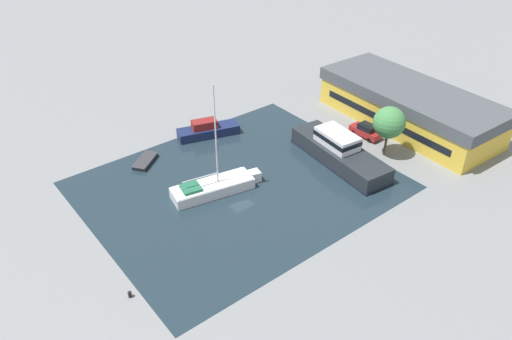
{
  "coord_description": "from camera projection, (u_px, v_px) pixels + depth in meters",
  "views": [
    {
      "loc": [
        35.86,
        -26.09,
        31.65
      ],
      "look_at": [
        0.0,
        2.37,
        1.0
      ],
      "focal_mm": 35.0,
      "sensor_mm": 36.0,
      "label": 1
    }
  ],
  "objects": [
    {
      "name": "water_canal",
      "position": [
        239.0,
        185.0,
        54.43
      ],
      "size": [
        26.1,
        31.57,
        0.01
      ],
      "primitive_type": "cube",
      "color": "#1E2D38",
      "rests_on": "ground"
    },
    {
      "name": "motor_cruiser",
      "position": [
        339.0,
        151.0,
        57.7
      ],
      "size": [
        13.98,
        5.46,
        3.6
      ],
      "rotation": [
        0.0,
        0.0,
        1.47
      ],
      "color": "#23282D",
      "rests_on": "water_canal"
    },
    {
      "name": "mooring_bollard",
      "position": [
        130.0,
        294.0,
        41.03
      ],
      "size": [
        0.34,
        0.34,
        0.64
      ],
      "color": "black",
      "rests_on": "ground"
    },
    {
      "name": "small_dinghy",
      "position": [
        145.0,
        161.0,
        57.97
      ],
      "size": [
        3.63,
        4.05,
        0.49
      ],
      "rotation": [
        0.0,
        0.0,
        0.64
      ],
      "color": "#23282D",
      "rests_on": "water_canal"
    },
    {
      "name": "parked_car",
      "position": [
        366.0,
        131.0,
        62.82
      ],
      "size": [
        4.18,
        1.87,
        1.69
      ],
      "rotation": [
        0.0,
        0.0,
        1.6
      ],
      "color": "maroon",
      "rests_on": "ground"
    },
    {
      "name": "quay_tree_near_building",
      "position": [
        389.0,
        123.0,
        57.18
      ],
      "size": [
        3.73,
        3.73,
        6.25
      ],
      "color": "brown",
      "rests_on": "ground"
    },
    {
      "name": "ground_plane",
      "position": [
        239.0,
        185.0,
        54.43
      ],
      "size": [
        440.0,
        440.0,
        0.0
      ],
      "primitive_type": "plane",
      "color": "gray"
    },
    {
      "name": "cabin_boat",
      "position": [
        208.0,
        130.0,
        63.01
      ],
      "size": [
        4.47,
        8.06,
        2.2
      ],
      "rotation": [
        0.0,
        0.0,
        -0.3
      ],
      "color": "#19234C",
      "rests_on": "water_canal"
    },
    {
      "name": "warehouse_building",
      "position": [
        409.0,
        106.0,
        64.65
      ],
      "size": [
        24.47,
        10.62,
        5.13
      ],
      "rotation": [
        0.0,
        0.0,
        -0.04
      ],
      "color": "gold",
      "rests_on": "ground"
    },
    {
      "name": "sailboat_moored",
      "position": [
        214.0,
        187.0,
        52.97
      ],
      "size": [
        4.38,
        10.16,
        12.38
      ],
      "rotation": [
        0.0,
        0.0,
        -0.2
      ],
      "color": "silver",
      "rests_on": "water_canal"
    }
  ]
}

